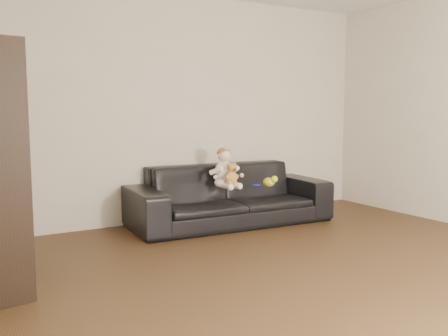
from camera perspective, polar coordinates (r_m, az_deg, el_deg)
floor at (r=3.81m, az=14.19°, el=-13.33°), size 5.50×5.50×0.00m
wall_back at (r=5.87m, az=-4.59°, el=6.75°), size 5.00×0.00×5.00m
sofa at (r=5.66m, az=0.66°, el=-3.07°), size 2.31×1.00×0.66m
baby at (r=5.44m, az=0.06°, el=-0.28°), size 0.32×0.38×0.44m
teddy_bear at (r=5.34m, az=0.88°, el=-0.72°), size 0.15×0.15×0.24m
toy_green at (r=5.59m, az=5.16°, el=-1.61°), size 0.14×0.16×0.10m
toy_rattle at (r=5.61m, az=4.93°, el=-1.76°), size 0.07×0.07×0.07m
toy_blue_disc at (r=5.67m, az=3.68°, el=-1.92°), size 0.13×0.13×0.01m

